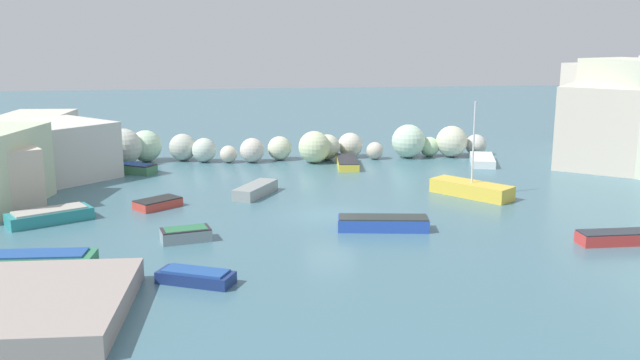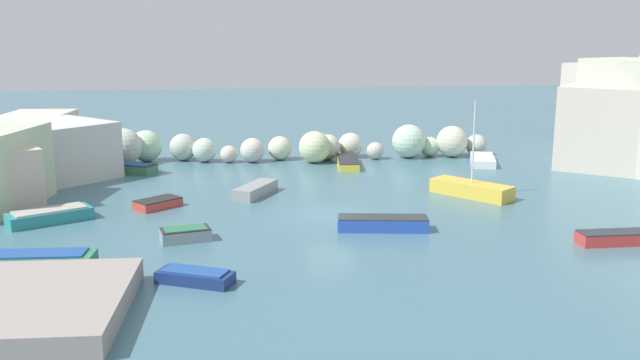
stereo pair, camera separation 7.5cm
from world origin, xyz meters
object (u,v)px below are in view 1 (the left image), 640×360
Objects in this scene: moored_boat_1 at (471,189)px; moored_boat_6 at (482,160)px; moored_boat_10 at (50,216)px; stone_dock at (16,306)px; moored_boat_7 at (131,168)px; moored_boat_3 at (613,238)px; channel_buoy at (346,166)px; moored_boat_9 at (255,190)px; moored_boat_5 at (196,277)px; moored_boat_11 at (38,261)px; moored_boat_0 at (186,234)px; moored_boat_8 at (347,162)px; moored_boat_4 at (383,223)px; moored_boat_2 at (158,203)px.

moored_boat_1 is 10.30m from moored_boat_6.
moored_boat_6 is 29.49m from moored_boat_10.
stone_dock is 25.53m from moored_boat_1.
moored_boat_3 is at bearing 172.64° from moored_boat_7.
channel_buoy is 0.12× the size of moored_boat_9.
moored_boat_5 is 6.82m from moored_boat_11.
moored_boat_0 is 0.54× the size of moored_boat_8.
moored_boat_3 reaches higher than moored_boat_8.
moored_boat_5 is at bearing 44.29° from moored_boat_4.
channel_buoy is at bearing 57.08° from stone_dock.
moored_boat_10 is at bearing -48.89° from moored_boat_6.
moored_boat_3 is 30.33m from moored_boat_7.
moored_boat_0 is 6.55m from moored_boat_2.
moored_boat_8 is at bearing 57.65° from stone_dock.
moored_boat_8 reaches higher than moored_boat_5.
channel_buoy is at bearing -69.69° from moored_boat_6.
moored_boat_10 is (-17.16, -12.30, 0.05)m from moored_boat_8.
moored_boat_6 is 1.17× the size of moored_boat_9.
moored_boat_2 is at bearing -44.00° from moored_boat_8.
moored_boat_10 reaches higher than moored_boat_5.
stone_dock is 27.91m from channel_buoy.
moored_boat_6 is (19.37, 21.52, 0.01)m from moored_boat_5.
moored_boat_0 is (-10.06, -15.47, 0.10)m from channel_buoy.
channel_buoy is 0.10× the size of moored_boat_4.
stone_dock reaches higher than moored_boat_7.
moored_boat_8 is (15.38, 24.29, -0.13)m from stone_dock.
moored_boat_3 is at bearing -64.05° from channel_buoy.
moored_boat_1 is 1.30× the size of moored_boat_10.
stone_dock is 6.30m from moored_boat_5.
moored_boat_5 is at bearing 135.23° from moored_boat_7.
moored_boat_1 is 1.22× the size of moored_boat_8.
moored_boat_0 reaches higher than moored_boat_2.
moored_boat_7 is at bearing -39.13° from moored_boat_4.
moored_boat_11 reaches higher than moored_boat_6.
moored_boat_10 is (-16.16, 3.49, 0.00)m from moored_boat_4.
stone_dock is 1.32× the size of moored_boat_1.
moored_boat_1 is 1.45× the size of moored_boat_9.
moored_boat_3 is 26.84m from moored_boat_10.
moored_boat_4 is 9.79m from moored_boat_9.
moored_boat_5 is 0.69× the size of moored_boat_8.
moored_boat_8 is at bearing 76.05° from channel_buoy.
moored_boat_6 is at bearing 143.46° from moored_boat_9.
moored_boat_8 is at bearing 115.15° from moored_boat_3.
stone_dock is at bearing 48.02° from moored_boat_5.
stone_dock is at bearing -111.04° from moored_boat_10.
moored_boat_4 is at bearing -17.73° from moored_boat_6.
moored_boat_9 reaches higher than channel_buoy.
moored_boat_1 is 22.89m from moored_boat_10.
moored_boat_10 reaches higher than moored_boat_8.
moored_boat_8 is (-8.76, 19.29, -0.01)m from moored_boat_3.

